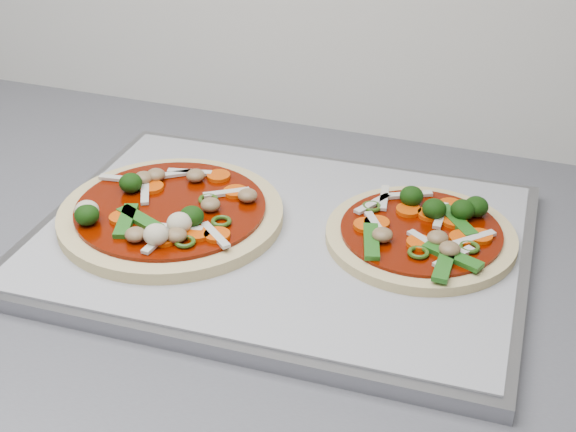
% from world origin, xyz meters
% --- Properties ---
extents(countertop, '(3.60, 0.60, 0.04)m').
position_xyz_m(countertop, '(0.00, 1.30, 0.88)').
color(countertop, '#57585F').
rests_on(countertop, base_cabinet).
extents(baking_tray, '(0.49, 0.37, 0.02)m').
position_xyz_m(baking_tray, '(-0.04, 1.31, 0.91)').
color(baking_tray, gray).
rests_on(baking_tray, countertop).
extents(parchment, '(0.47, 0.35, 0.00)m').
position_xyz_m(parchment, '(-0.04, 1.31, 0.92)').
color(parchment, '#9A9AA0').
rests_on(parchment, baking_tray).
extents(pizza_left, '(0.23, 0.23, 0.04)m').
position_xyz_m(pizza_left, '(-0.15, 1.30, 0.93)').
color(pizza_left, tan).
rests_on(pizza_left, parchment).
extents(pizza_right, '(0.21, 0.21, 0.03)m').
position_xyz_m(pizza_right, '(0.09, 1.35, 0.93)').
color(pizza_right, tan).
rests_on(pizza_right, parchment).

